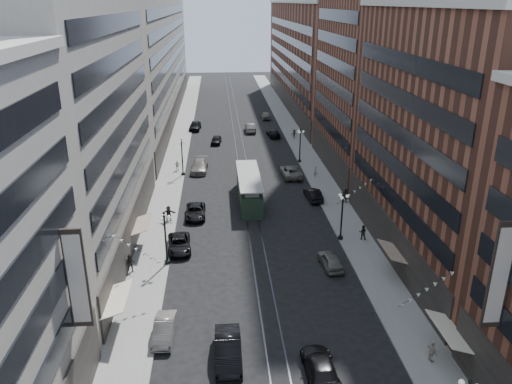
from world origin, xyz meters
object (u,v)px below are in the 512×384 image
object	(u,v)px
car_2	(179,244)
pedestrian_6	(177,166)
car_5	(228,350)
car_13	(216,140)
car_4	(330,260)
car_12	(273,133)
car_11	(291,171)
car_1	(164,329)
car_8	(199,166)
lamppost_sw_mid	(182,156)
car_9	(195,126)
pedestrian_extra_0	(345,195)
pedestrian_2	(130,263)
car_7	(195,212)
pedestrian_5	(169,213)
lamppost_se_far	(342,214)
car_extra_0	(266,115)
pedestrian_9	(294,134)
car_6	(320,367)
car_14	(250,127)
pedestrian_4	(432,352)
lamppost_sw_far	(165,236)
car_10	(313,195)
pedestrian_8	(315,172)
streetcar	(249,189)
pedestrian_7	(363,232)

from	to	relation	value
car_2	pedestrian_6	xyz separation A→B (m)	(-1.96, 26.13, 0.23)
car_5	car_13	bearing A→B (deg)	90.35
car_4	car_13	xyz separation A→B (m)	(-10.98, 46.27, -0.02)
car_12	car_11	bearing A→B (deg)	83.37
car_1	car_8	bearing A→B (deg)	89.90
lamppost_sw_mid	car_9	xyz separation A→B (m)	(0.80, 28.34, -2.21)
pedestrian_extra_0	pedestrian_2	bearing A→B (deg)	76.48
car_1	car_2	world-z (taller)	car_1
car_2	car_9	world-z (taller)	car_9
car_7	pedestrian_5	bearing A→B (deg)	-160.96
car_13	pedestrian_extra_0	world-z (taller)	pedestrian_extra_0
lamppost_se_far	car_2	bearing A→B (deg)	-176.71
car_extra_0	pedestrian_9	bearing A→B (deg)	100.94
car_4	pedestrian_9	distance (m)	48.48
car_6	car_14	bearing A→B (deg)	-90.90
pedestrian_4	pedestrian_5	xyz separation A→B (m)	(-20.94, 26.42, 0.08)
car_11	car_extra_0	size ratio (longest dim) A/B	1.26
lamppost_sw_mid	car_7	xyz separation A→B (m)	(2.40, -15.50, -2.39)
car_1	lamppost_se_far	bearing A→B (deg)	43.59
lamppost_sw_far	car_extra_0	bearing A→B (deg)	76.01
pedestrian_2	car_7	distance (m)	14.18
car_4	car_10	size ratio (longest dim) A/B	0.96
car_1	car_10	bearing A→B (deg)	60.70
car_12	car_14	distance (m)	6.08
lamppost_sw_far	pedestrian_8	size ratio (longest dim) A/B	3.39
car_7	car_9	distance (m)	43.87
pedestrian_8	car_8	bearing A→B (deg)	-39.61
car_12	lamppost_sw_mid	bearing A→B (deg)	46.84
car_2	car_11	world-z (taller)	car_11
lamppost_sw_mid	pedestrian_4	xyz separation A→B (m)	(20.24, -43.01, -2.11)
streetcar	car_6	xyz separation A→B (m)	(2.78, -32.95, -0.89)
car_10	car_5	bearing A→B (deg)	63.17
pedestrian_4	car_10	xyz separation A→B (m)	(-2.64, 31.93, -0.24)
car_6	car_10	xyz separation A→B (m)	(5.62, 32.59, -0.01)
lamppost_sw_far	pedestrian_5	size ratio (longest dim) A/B	3.01
car_7	pedestrian_5	size ratio (longest dim) A/B	2.78
car_4	car_13	distance (m)	47.56
car_4	streetcar	bearing A→B (deg)	-74.37
car_5	car_extra_0	distance (m)	79.47
pedestrian_4	lamppost_sw_far	bearing A→B (deg)	35.54
car_4	car_11	size ratio (longest dim) A/B	0.74
lamppost_sw_mid	pedestrian_extra_0	distance (m)	24.95
lamppost_sw_far	car_9	bearing A→B (deg)	89.17
car_9	car_14	bearing A→B (deg)	-6.50
pedestrian_4	car_14	xyz separation A→B (m)	(-8.41, 69.04, -0.13)
pedestrian_8	pedestrian_extra_0	xyz separation A→B (m)	(2.01, -9.98, 0.06)
pedestrian_6	car_extra_0	distance (m)	38.96
car_4	pedestrian_7	world-z (taller)	pedestrian_7
pedestrian_9	car_8	bearing A→B (deg)	-131.84
pedestrian_4	car_6	bearing A→B (deg)	78.44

